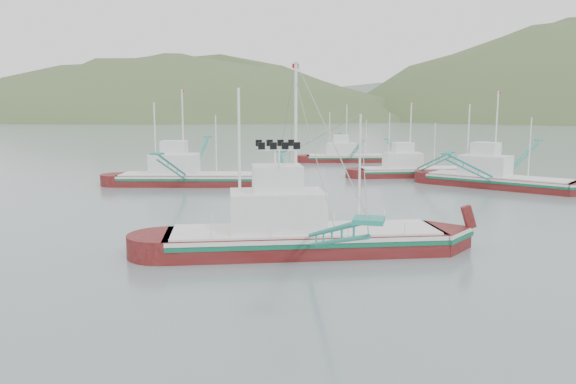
% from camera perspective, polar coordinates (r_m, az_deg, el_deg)
% --- Properties ---
extents(ground, '(1200.00, 1200.00, 0.00)m').
position_cam_1_polar(ground, '(32.14, -2.63, -7.20)').
color(ground, slate).
rests_on(ground, ground).
extents(main_boat, '(17.21, 29.19, 12.25)m').
position_cam_1_polar(main_boat, '(33.90, 1.46, -2.10)').
color(main_boat, '#510D0D').
rests_on(main_boat, ground).
extents(bg_boat_far, '(14.16, 24.05, 10.07)m').
position_cam_1_polar(bg_boat_far, '(73.21, 12.50, 3.05)').
color(bg_boat_far, '#510D0D').
rests_on(bg_boat_far, ground).
extents(bg_boat_right, '(16.14, 26.51, 11.35)m').
position_cam_1_polar(bg_boat_right, '(65.68, 20.55, 2.41)').
color(bg_boat_right, '#510D0D').
rests_on(bg_boat_right, ground).
extents(bg_boat_left, '(16.38, 28.24, 11.61)m').
position_cam_1_polar(bg_boat_left, '(64.54, -10.21, 2.52)').
color(bg_boat_left, '#510D0D').
rests_on(bg_boat_left, ground).
extents(bg_boat_extra, '(14.20, 24.32, 10.07)m').
position_cam_1_polar(bg_boat_extra, '(91.85, 6.14, 4.23)').
color(bg_boat_extra, '#510D0D').
rests_on(bg_boat_extra, ground).
extents(headland_left, '(448.00, 308.00, 210.00)m').
position_cam_1_polar(headland_left, '(433.10, -11.84, 7.21)').
color(headland_left, '#40552C').
rests_on(headland_left, ground).
extents(ridge_distant, '(960.00, 400.00, 240.00)m').
position_cam_1_polar(ridge_distant, '(590.05, 16.31, 7.35)').
color(ridge_distant, slate).
rests_on(ridge_distant, ground).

